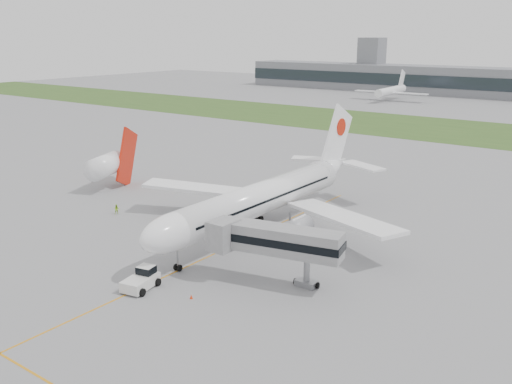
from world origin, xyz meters
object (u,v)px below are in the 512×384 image
Objects in this scene: pushback_tug at (142,279)px; jet_bridge at (272,240)px; neighbor_aircraft at (109,164)px; ground_crew_near at (153,277)px; airliner at (266,196)px.

jet_bridge is (11.98, 10.63, 4.52)m from pushback_tug.
pushback_tug is at bearing -57.19° from neighbor_aircraft.
pushback_tug is 1.90m from ground_crew_near.
jet_bridge reaches higher than ground_crew_near.
neighbor_aircraft is (-39.96, 28.29, 3.85)m from pushback_tug.
ground_crew_near is at bearing 77.66° from pushback_tug.
neighbor_aircraft is at bearing 148.78° from jet_bridge.
neighbor_aircraft is at bearing 177.03° from airliner.
airliner is at bearing 78.94° from pushback_tug.
jet_bridge is 1.05× the size of neighbor_aircraft.
neighbor_aircraft reaches higher than jet_bridge.
jet_bridge is at bearing -40.67° from neighbor_aircraft.
airliner is 3.47× the size of neighbor_aircraft.
ground_crew_near is at bearing -55.34° from neighbor_aircraft.
pushback_tug is 16.65m from jet_bridge.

